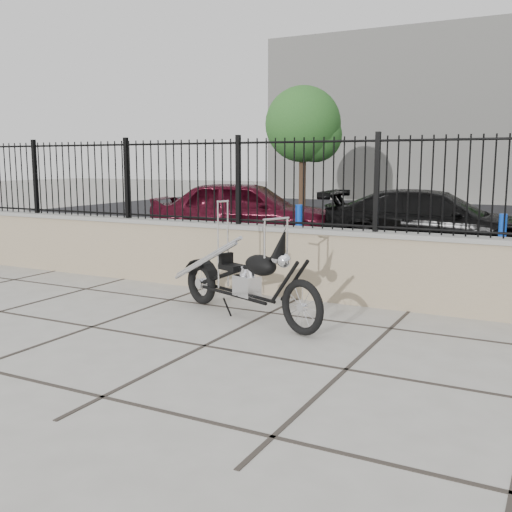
{
  "coord_description": "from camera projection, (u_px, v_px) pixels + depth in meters",
  "views": [
    {
      "loc": [
        3.16,
        -4.92,
        1.85
      ],
      "look_at": [
        -0.18,
        1.48,
        0.7
      ],
      "focal_mm": 42.0,
      "sensor_mm": 36.0,
      "label": 1
    }
  ],
  "objects": [
    {
      "name": "bollard_a",
      "position": [
        299.0,
        234.0,
        10.99
      ],
      "size": [
        0.15,
        0.15,
        1.06
      ],
      "primitive_type": "cylinder",
      "rotation": [
        0.0,
        0.0,
        -0.2
      ],
      "color": "#0C35B7",
      "rests_on": "ground_plane"
    },
    {
      "name": "iron_fence",
      "position": [
        304.0,
        183.0,
        7.99
      ],
      "size": [
        14.0,
        0.08,
        1.2
      ],
      "primitive_type": "cube",
      "color": "black",
      "rests_on": "retaining_wall"
    },
    {
      "name": "tree_left",
      "position": [
        303.0,
        121.0,
        22.33
      ],
      "size": [
        2.83,
        2.83,
        4.77
      ],
      "rotation": [
        0.0,
        0.0,
        -0.14
      ],
      "color": "#382619",
      "rests_on": "ground_plane"
    },
    {
      "name": "car_black",
      "position": [
        434.0,
        223.0,
        11.87
      ],
      "size": [
        4.55,
        2.11,
        1.29
      ],
      "primitive_type": "imported",
      "rotation": [
        0.0,
        0.0,
        1.64
      ],
      "color": "black",
      "rests_on": "parking_lot"
    },
    {
      "name": "car_red",
      "position": [
        246.0,
        212.0,
        13.36
      ],
      "size": [
        4.56,
        2.74,
        1.45
      ],
      "primitive_type": "imported",
      "rotation": [
        0.0,
        0.0,
        1.83
      ],
      "color": "#410916",
      "rests_on": "parking_lot"
    },
    {
      "name": "bollard_b",
      "position": [
        501.0,
        246.0,
        9.5
      ],
      "size": [
        0.13,
        0.13,
        1.03
      ],
      "primitive_type": "cylinder",
      "rotation": [
        0.0,
        0.0,
        0.04
      ],
      "color": "blue",
      "rests_on": "ground_plane"
    },
    {
      "name": "retaining_wall",
      "position": [
        303.0,
        263.0,
        8.16
      ],
      "size": [
        14.0,
        0.36,
        0.96
      ],
      "primitive_type": "cube",
      "color": "gray",
      "rests_on": "ground_plane"
    },
    {
      "name": "ground_plane",
      "position": [
        204.0,
        346.0,
        6.04
      ],
      "size": [
        90.0,
        90.0,
        0.0
      ],
      "primitive_type": "plane",
      "color": "#99968E",
      "rests_on": "ground"
    },
    {
      "name": "chopper_motorcycle",
      "position": [
        244.0,
        260.0,
        7.05
      ],
      "size": [
        2.32,
        1.27,
        1.4
      ],
      "primitive_type": null,
      "rotation": [
        0.0,
        0.0,
        -0.39
      ],
      "color": "black",
      "rests_on": "ground_plane"
    },
    {
      "name": "background_building",
      "position": [
        501.0,
        116.0,
        28.61
      ],
      "size": [
        22.0,
        6.0,
        8.0
      ],
      "primitive_type": "cube",
      "color": "beige",
      "rests_on": "ground_plane"
    },
    {
      "name": "parking_lot",
      "position": [
        441.0,
        227.0,
        16.99
      ],
      "size": [
        30.0,
        30.0,
        0.0
      ],
      "primitive_type": "plane",
      "color": "black",
      "rests_on": "ground"
    }
  ]
}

